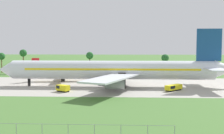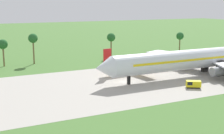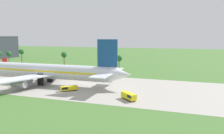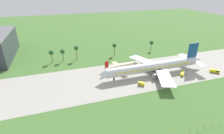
% 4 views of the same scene
% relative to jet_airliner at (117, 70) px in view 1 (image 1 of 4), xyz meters
% --- Properties ---
extents(ground_plane, '(600.00, 600.00, 0.00)m').
position_rel_jet_airliner_xyz_m(ground_plane, '(-29.83, 2.65, -5.55)').
color(ground_plane, '#477233').
extents(taxiway_strip, '(320.00, 44.00, 0.02)m').
position_rel_jet_airliner_xyz_m(taxiway_strip, '(-29.83, 2.65, -5.54)').
color(taxiway_strip, '#A8A399').
rests_on(taxiway_strip, ground_plane).
extents(jet_airliner, '(80.24, 53.32, 19.30)m').
position_rel_jet_airliner_xyz_m(jet_airliner, '(0.00, 0.00, 0.00)').
color(jet_airliner, silver).
rests_on(jet_airliner, ground_plane).
extents(regional_aircraft, '(23.18, 20.90, 9.00)m').
position_rel_jet_airliner_xyz_m(regional_aircraft, '(-21.38, 12.85, -2.59)').
color(regional_aircraft, beige).
rests_on(regional_aircraft, ground_plane).
extents(baggage_tug, '(5.95, 5.81, 1.83)m').
position_rel_jet_airliner_xyz_m(baggage_tug, '(17.37, -7.96, -4.54)').
color(baggage_tug, black).
rests_on(baggage_tug, ground_plane).
extents(fuel_truck, '(4.44, 3.79, 2.03)m').
position_rel_jet_airliner_xyz_m(fuel_truck, '(-15.99, -11.26, -4.44)').
color(fuel_truck, black).
rests_on(fuel_truck, ground_plane).
extents(palm_tree_row, '(93.23, 3.60, 11.75)m').
position_rel_jet_airliner_xyz_m(palm_tree_row, '(-33.56, 43.32, 2.82)').
color(palm_tree_row, brown).
rests_on(palm_tree_row, ground_plane).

